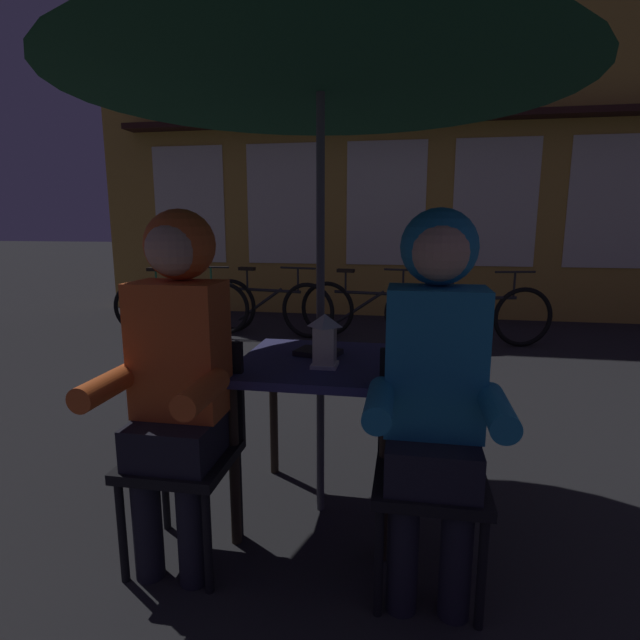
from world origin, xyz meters
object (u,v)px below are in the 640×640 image
Objects in this scene: bicycle_nearest at (181,306)px; bicycle_third at (369,310)px; chair_left at (188,438)px; person_right_hooded at (435,369)px; patio_umbrella at (321,42)px; cafe_table at (320,381)px; chair_right at (430,457)px; bicycle_second at (268,307)px; lantern at (325,339)px; book at (318,352)px; bicycle_fourth at (477,316)px; person_left_hooded at (177,357)px.

bicycle_nearest is 2.27m from bicycle_third.
person_right_hooded reaches higher than chair_left.
patio_umbrella is 1.68m from chair_left.
chair_right is (0.48, -0.37, -0.15)m from cafe_table.
cafe_table is at bearing -70.56° from bicycle_second.
chair_left is 4.22m from bicycle_nearest.
bicycle_nearest is (-2.36, 3.53, -0.51)m from lantern.
lantern is 0.23m from book.
bicycle_second is (-1.75, 3.98, -0.14)m from chair_right.
lantern is 0.14× the size of bicycle_fourth.
bicycle_nearest is (-1.84, 3.85, -0.50)m from person_left_hooded.
patio_umbrella is at bearing 109.19° from lantern.
bicycle_nearest is (-2.32, 3.43, -0.29)m from cafe_table.
patio_umbrella is 4.48m from bicycle_nearest.
patio_umbrella is (0.00, 0.00, 1.42)m from cafe_table.
book is at bearing 48.16° from person_left_hooded.
cafe_table is 0.85× the size of chair_right.
bicycle_second is at bearing 101.29° from chair_left.
chair_left is 0.69m from book.
bicycle_second reaches higher than book.
bicycle_nearest is 3.45m from bicycle_fourth.
bicycle_nearest reaches higher than book.
patio_umbrella is at bearing 0.00° from cafe_table.
chair_left reaches higher than bicycle_nearest.
lantern is 0.17× the size of person_right_hooded.
person_right_hooded is at bearing -99.60° from bicycle_fourth.
bicycle_second is at bearing 113.79° from chair_right.
bicycle_third is at bearing 3.98° from bicycle_nearest.
person_left_hooded reaches higher than book.
person_right_hooded is 4.79m from bicycle_nearest.
person_left_hooded reaches higher than lantern.
cafe_table is 0.62m from chair_right.
lantern is 0.14× the size of bicycle_third.
lantern is 0.55m from person_right_hooded.
chair_left is (-0.48, -0.37, -0.15)m from cafe_table.
cafe_table is 0.67m from person_right_hooded.
cafe_table is 0.85× the size of chair_left.
person_right_hooded is (0.44, -0.32, -0.01)m from lantern.
person_left_hooded is (-0.48, -0.43, 0.21)m from cafe_table.
bicycle_third is (0.42, 3.95, -0.14)m from chair_left.
lantern is at bearing -56.26° from bicycle_nearest.
person_left_hooded is (-0.48, -0.43, -1.21)m from patio_umbrella.
patio_umbrella reaches higher than cafe_table.
bicycle_nearest is 1.07m from bicycle_second.
bicycle_nearest and bicycle_third have the same top height.
person_right_hooded is at bearing -30.52° from book.
cafe_table is 1.42m from patio_umbrella.
lantern reaches higher than book.
book is (-0.03, 0.08, -1.31)m from patio_umbrella.
bicycle_second is 3.76m from book.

